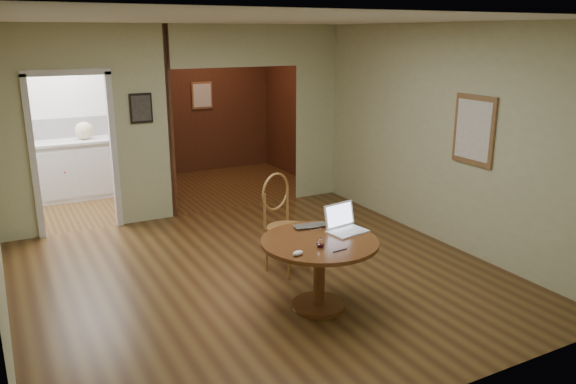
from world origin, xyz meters
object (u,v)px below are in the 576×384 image
dining_table (319,258)px  chair (283,217)px  closed_laptop (312,228)px  open_laptop (344,224)px

dining_table → chair: size_ratio=1.01×
chair → closed_laptop: size_ratio=3.22×
dining_table → open_laptop: open_laptop is taller
closed_laptop → chair: bearing=94.7°
chair → closed_laptop: bearing=-113.1°
chair → closed_laptop: chair is taller
open_laptop → chair: bearing=95.5°
chair → closed_laptop: 0.69m
open_laptop → closed_laptop: bearing=134.8°
dining_table → open_laptop: size_ratio=2.79×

